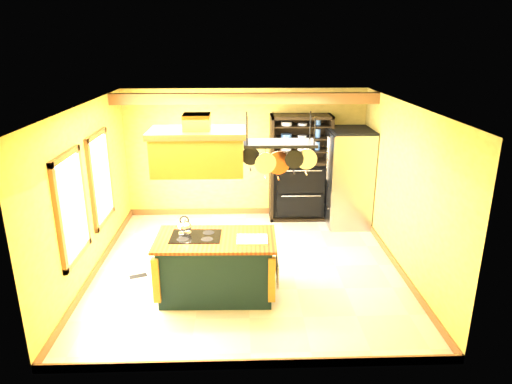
{
  "coord_description": "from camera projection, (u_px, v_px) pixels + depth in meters",
  "views": [
    {
      "loc": [
        -0.09,
        -6.86,
        3.62
      ],
      "look_at": [
        0.15,
        0.3,
        1.23
      ],
      "focal_mm": 32.0,
      "sensor_mm": 36.0,
      "label": 1
    }
  ],
  "objects": [
    {
      "name": "wall_right",
      "position": [
        403.0,
        189.0,
        7.3
      ],
      "size": [
        0.02,
        5.0,
        2.7
      ],
      "primitive_type": "cube",
      "color": "#E9C455",
      "rests_on": "floor"
    },
    {
      "name": "hutch",
      "position": [
        299.0,
        179.0,
        9.56
      ],
      "size": [
        1.24,
        0.57,
        2.2
      ],
      "color": "black",
      "rests_on": "floor"
    },
    {
      "name": "refrigerator",
      "position": [
        348.0,
        179.0,
        9.22
      ],
      "size": [
        0.83,
        0.99,
        1.93
      ],
      "color": "#9C9FA4",
      "rests_on": "floor"
    },
    {
      "name": "kitchen_island",
      "position": [
        216.0,
        266.0,
        6.69
      ],
      "size": [
        1.75,
        1.0,
        1.11
      ],
      "rotation": [
        0.0,
        0.0,
        -0.02
      ],
      "color": "black",
      "rests_on": "floor"
    },
    {
      "name": "pot_rack",
      "position": [
        280.0,
        151.0,
        6.18
      ],
      "size": [
        1.05,
        0.49,
        0.86
      ],
      "color": "black",
      "rests_on": "ceiling"
    },
    {
      "name": "wall_back",
      "position": [
        245.0,
        154.0,
        9.59
      ],
      "size": [
        5.0,
        0.02,
        2.7
      ],
      "primitive_type": "cube",
      "color": "#E9C455",
      "rests_on": "floor"
    },
    {
      "name": "ceiling_beam",
      "position": [
        245.0,
        99.0,
        8.44
      ],
      "size": [
        5.0,
        0.15,
        0.2
      ],
      "primitive_type": "cube",
      "color": "brown",
      "rests_on": "ceiling"
    },
    {
      "name": "floor_register",
      "position": [
        138.0,
        276.0,
        7.35
      ],
      "size": [
        0.3,
        0.21,
        0.01
      ],
      "primitive_type": "cube",
      "rotation": [
        0.0,
        0.0,
        0.37
      ],
      "color": "black",
      "rests_on": "floor"
    },
    {
      "name": "range_hood",
      "position": [
        198.0,
        149.0,
        6.13
      ],
      "size": [
        1.29,
        0.73,
        0.8
      ],
      "color": "#AC832B",
      "rests_on": "ceiling"
    },
    {
      "name": "floor",
      "position": [
        248.0,
        267.0,
        7.65
      ],
      "size": [
        5.0,
        5.0,
        0.0
      ],
      "primitive_type": "plane",
      "color": "beige",
      "rests_on": "ground"
    },
    {
      "name": "wall_front",
      "position": [
        251.0,
        265.0,
        4.86
      ],
      "size": [
        5.0,
        0.02,
        2.7
      ],
      "primitive_type": "cube",
      "color": "#E9C455",
      "rests_on": "floor"
    },
    {
      "name": "window_near",
      "position": [
        72.0,
        207.0,
        6.37
      ],
      "size": [
        0.06,
        1.06,
        1.56
      ],
      "color": "brown",
      "rests_on": "wall_left"
    },
    {
      "name": "wall_left",
      "position": [
        88.0,
        193.0,
        7.14
      ],
      "size": [
        0.02,
        5.0,
        2.7
      ],
      "primitive_type": "cube",
      "color": "#E9C455",
      "rests_on": "floor"
    },
    {
      "name": "window_far",
      "position": [
        101.0,
        178.0,
        7.7
      ],
      "size": [
        0.06,
        1.06,
        1.56
      ],
      "color": "brown",
      "rests_on": "wall_left"
    },
    {
      "name": "ceiling",
      "position": [
        247.0,
        105.0,
        6.8
      ],
      "size": [
        5.0,
        5.0,
        0.0
      ],
      "primitive_type": "plane",
      "rotation": [
        3.14,
        0.0,
        0.0
      ],
      "color": "white",
      "rests_on": "wall_back"
    }
  ]
}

